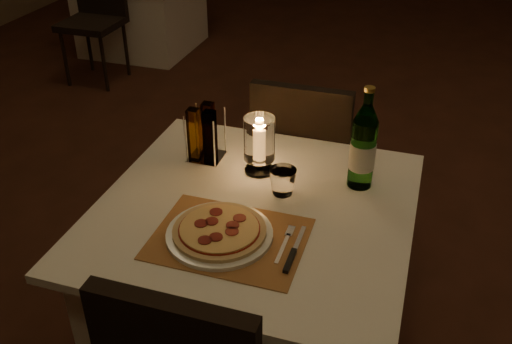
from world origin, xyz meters
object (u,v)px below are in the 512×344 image
(main_table, at_px, (254,290))
(plate, at_px, (220,234))
(pizza, at_px, (219,230))
(neighbor_table_left, at_px, (142,7))
(chair_far, at_px, (304,152))
(water_bottle, at_px, (363,148))
(tumbler, at_px, (283,181))
(hurricane_candle, at_px, (259,141))

(main_table, height_order, plate, plate)
(pizza, bearing_deg, neighbor_table_left, 121.46)
(chair_far, bearing_deg, main_table, -90.00)
(water_bottle, bearing_deg, tumbler, -151.54)
(tumbler, bearing_deg, water_bottle, 28.46)
(tumbler, xyz_separation_m, water_bottle, (0.24, 0.13, 0.10))
(pizza, distance_m, water_bottle, 0.55)
(main_table, xyz_separation_m, chair_far, (0.00, 0.71, 0.18))
(water_bottle, bearing_deg, hurricane_candle, -176.70)
(chair_far, distance_m, pizza, 0.92)
(tumbler, xyz_separation_m, hurricane_candle, (-0.11, 0.11, 0.08))
(main_table, bearing_deg, neighbor_table_left, 123.58)
(pizza, distance_m, hurricane_candle, 0.40)
(hurricane_candle, bearing_deg, pizza, -90.05)
(chair_far, distance_m, tumbler, 0.66)
(water_bottle, distance_m, neighbor_table_left, 3.72)
(plate, height_order, water_bottle, water_bottle)
(tumbler, height_order, water_bottle, water_bottle)
(neighbor_table_left, bearing_deg, tumbler, -54.66)
(tumbler, bearing_deg, hurricane_candle, 136.87)
(chair_far, relative_size, pizza, 3.21)
(chair_far, relative_size, hurricane_candle, 4.31)
(tumbler, bearing_deg, chair_far, 96.11)
(pizza, xyz_separation_m, tumbler, (0.12, 0.28, 0.02))
(main_table, distance_m, chair_far, 0.74)
(plate, xyz_separation_m, water_bottle, (0.35, 0.41, 0.13))
(pizza, height_order, hurricane_candle, hurricane_candle)
(water_bottle, bearing_deg, main_table, -142.27)
(hurricane_candle, bearing_deg, plate, -90.05)
(plate, relative_size, tumbler, 3.55)
(neighbor_table_left, bearing_deg, water_bottle, -50.51)
(pizza, relative_size, hurricane_candle, 1.34)
(pizza, relative_size, water_bottle, 0.78)
(pizza, distance_m, tumbler, 0.31)
(plate, bearing_deg, neighbor_table_left, 121.46)
(plate, bearing_deg, pizza, 111.46)
(plate, distance_m, neighbor_table_left, 3.84)
(chair_far, relative_size, tumbler, 9.97)
(neighbor_table_left, bearing_deg, main_table, -56.42)
(hurricane_candle, xyz_separation_m, neighbor_table_left, (-1.99, 2.87, -0.49))
(water_bottle, height_order, neighbor_table_left, water_bottle)
(tumbler, bearing_deg, main_table, -121.82)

